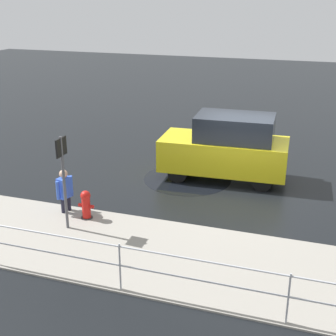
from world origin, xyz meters
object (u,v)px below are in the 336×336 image
at_px(fire_hydrant, 86,205).
at_px(moving_hatchback, 227,147).
at_px(pedestrian, 65,189).
at_px(sign_post, 63,170).

bearing_deg(fire_hydrant, moving_hatchback, -125.29).
relative_size(moving_hatchback, pedestrian, 3.26).
bearing_deg(pedestrian, sign_post, 121.83).
distance_m(fire_hydrant, sign_post, 1.35).
bearing_deg(fire_hydrant, pedestrian, -15.21).
distance_m(moving_hatchback, pedestrian, 5.19).
relative_size(fire_hydrant, pedestrian, 0.66).
bearing_deg(fire_hydrant, sign_post, 72.36).
height_order(fire_hydrant, sign_post, sign_post).
relative_size(fire_hydrant, sign_post, 0.33).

